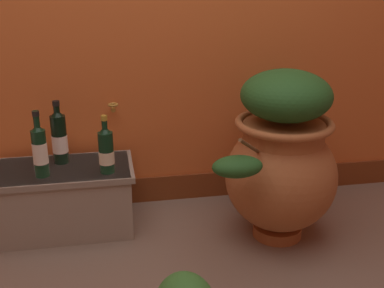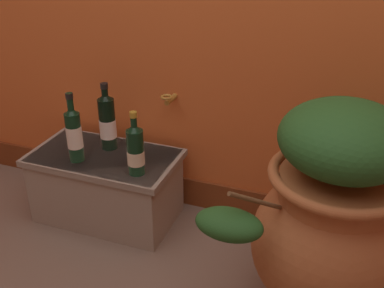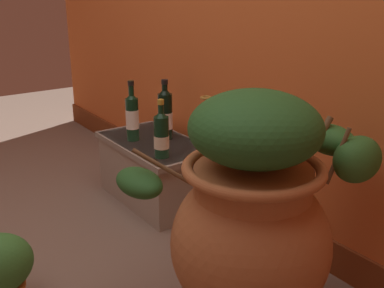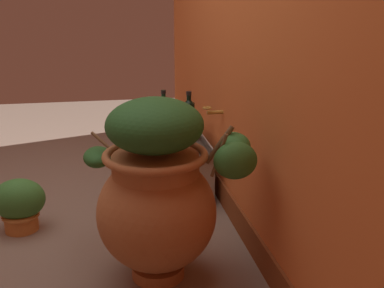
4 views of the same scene
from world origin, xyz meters
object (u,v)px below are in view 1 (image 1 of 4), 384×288
object	(u,v)px
wine_bottle_left	(106,149)
wine_bottle_right	(59,136)
terracotta_urn	(281,157)
wine_bottle_middle	(40,149)

from	to	relation	value
wine_bottle_left	wine_bottle_right	world-z (taller)	wine_bottle_right
terracotta_urn	wine_bottle_right	distance (m)	1.11
terracotta_urn	wine_bottle_left	distance (m)	0.85
terracotta_urn	wine_bottle_middle	world-z (taller)	terracotta_urn
terracotta_urn	wine_bottle_left	bearing A→B (deg)	168.93
terracotta_urn	wine_bottle_middle	size ratio (longest dim) A/B	2.61
wine_bottle_middle	wine_bottle_left	bearing A→B (deg)	-1.86
wine_bottle_left	wine_bottle_middle	world-z (taller)	wine_bottle_middle
wine_bottle_left	wine_bottle_right	size ratio (longest dim) A/B	0.89
wine_bottle_left	wine_bottle_right	xyz separation A→B (m)	(-0.23, 0.17, 0.02)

